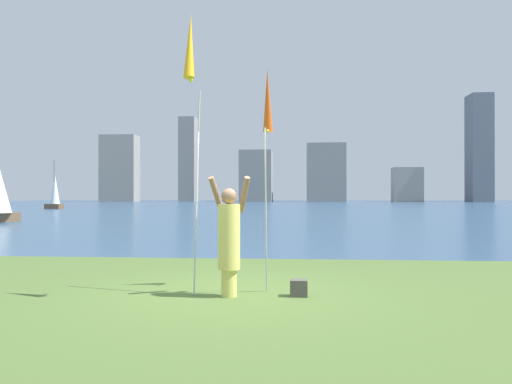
# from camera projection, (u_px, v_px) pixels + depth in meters

# --- Properties ---
(ground) EXTENTS (120.00, 138.00, 0.12)m
(ground) POSITION_uv_depth(u_px,v_px,m) (287.00, 208.00, 58.58)
(ground) COLOR #4C662D
(person) EXTENTS (0.66, 0.49, 1.79)m
(person) POSITION_uv_depth(u_px,v_px,m) (229.00, 237.00, 7.51)
(person) COLOR #D8CC66
(person) RESTS_ON ground
(kite_flag_left) EXTENTS (0.16, 0.91, 4.15)m
(kite_flag_left) POSITION_uv_depth(u_px,v_px,m) (190.00, 56.00, 7.32)
(kite_flag_left) COLOR #B2B2B7
(kite_flag_left) RESTS_ON ground
(kite_flag_right) EXTENTS (0.16, 0.88, 3.54)m
(kite_flag_right) POSITION_uv_depth(u_px,v_px,m) (268.00, 106.00, 8.18)
(kite_flag_right) COLOR #B2B2B7
(kite_flag_right) RESTS_ON ground
(bag) EXTENTS (0.26, 0.22, 0.25)m
(bag) POSITION_uv_depth(u_px,v_px,m) (299.00, 288.00, 7.53)
(bag) COLOR #4C4742
(bag) RESTS_ON ground
(sailboat_8) EXTENTS (2.02, 1.28, 5.12)m
(sailboat_8) POSITION_uv_depth(u_px,v_px,m) (55.00, 193.00, 52.40)
(sailboat_8) COLOR brown
(sailboat_8) RESTS_ON ground
(skyline_tower_0) EXTENTS (7.19, 4.19, 13.42)m
(skyline_tower_0) POSITION_uv_depth(u_px,v_px,m) (120.00, 169.00, 102.57)
(skyline_tower_0) COLOR gray
(skyline_tower_0) RESTS_ON ground
(skyline_tower_1) EXTENTS (3.33, 4.64, 17.41)m
(skyline_tower_1) POSITION_uv_depth(u_px,v_px,m) (188.00, 160.00, 105.41)
(skyline_tower_1) COLOR gray
(skyline_tower_1) RESTS_ON ground
(skyline_tower_2) EXTENTS (6.32, 7.89, 10.14)m
(skyline_tower_2) POSITION_uv_depth(u_px,v_px,m) (256.00, 176.00, 101.63)
(skyline_tower_2) COLOR gray
(skyline_tower_2) RESTS_ON ground
(skyline_tower_3) EXTENTS (7.56, 5.99, 11.56)m
(skyline_tower_3) POSITION_uv_depth(u_px,v_px,m) (326.00, 173.00, 101.13)
(skyline_tower_3) COLOR gray
(skyline_tower_3) RESTS_ON ground
(skyline_tower_4) EXTENTS (5.61, 3.96, 6.76)m
(skyline_tower_4) POSITION_uv_depth(u_px,v_px,m) (407.00, 185.00, 99.77)
(skyline_tower_4) COLOR gray
(skyline_tower_4) RESTS_ON ground
(skyline_tower_5) EXTENTS (3.96, 4.99, 20.83)m
(skyline_tower_5) POSITION_uv_depth(u_px,v_px,m) (479.00, 148.00, 98.12)
(skyline_tower_5) COLOR slate
(skyline_tower_5) RESTS_ON ground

